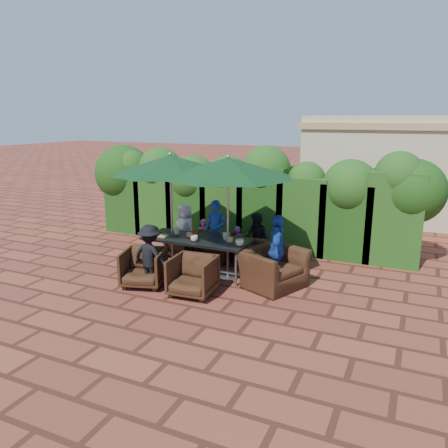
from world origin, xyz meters
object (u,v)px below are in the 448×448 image
at_px(chair_far_mid, 218,243).
at_px(chair_far_right, 259,248).
at_px(dining_table, 197,242).
at_px(chair_end_right, 273,262).
at_px(umbrella_right, 228,168).
at_px(chair_near_right, 193,274).
at_px(chair_near_left, 144,266).
at_px(umbrella_left, 170,165).
at_px(chair_far_left, 184,242).

bearing_deg(chair_far_mid, chair_far_right, -167.88).
distance_m(dining_table, chair_far_mid, 1.03).
bearing_deg(chair_end_right, chair_far_mid, 80.16).
xyz_separation_m(umbrella_right, chair_near_right, (-0.22, -1.06, -1.82)).
distance_m(chair_far_mid, chair_near_left, 2.13).
height_order(umbrella_left, umbrella_right, same).
xyz_separation_m(chair_near_left, chair_end_right, (2.26, 0.97, 0.09)).
relative_size(umbrella_right, chair_near_right, 3.27).
xyz_separation_m(chair_far_mid, chair_far_right, (0.96, 0.06, -0.03)).
xyz_separation_m(chair_far_left, chair_far_right, (1.77, 0.20, 0.01)).
xyz_separation_m(chair_far_left, chair_near_left, (0.19, -1.90, 0.04)).
height_order(chair_near_right, chair_end_right, chair_end_right).
bearing_deg(umbrella_right, chair_far_left, 150.08).
bearing_deg(chair_near_left, chair_end_right, 6.60).
xyz_separation_m(chair_far_right, chair_end_right, (0.68, -1.13, 0.12)).
relative_size(chair_far_left, chair_end_right, 0.63).
distance_m(chair_far_right, chair_end_right, 1.32).
height_order(umbrella_left, chair_near_left, umbrella_left).
bearing_deg(chair_near_right, chair_far_right, 72.16).
xyz_separation_m(dining_table, chair_near_left, (-0.62, -1.04, -0.28)).
relative_size(chair_far_right, chair_near_left, 0.92).
bearing_deg(dining_table, chair_near_right, -66.65).
height_order(chair_far_left, chair_far_right, chair_far_right).
bearing_deg(dining_table, umbrella_right, 0.74).
relative_size(chair_far_right, chair_near_right, 0.92).
bearing_deg(chair_near_right, chair_far_mid, 98.03).
distance_m(umbrella_right, chair_near_left, 2.47).
bearing_deg(chair_far_mid, umbrella_left, 63.83).
height_order(dining_table, umbrella_left, umbrella_left).
distance_m(chair_far_left, chair_end_right, 2.62).
bearing_deg(chair_far_left, umbrella_left, 117.02).
relative_size(chair_far_mid, chair_near_left, 1.00).
xyz_separation_m(chair_far_mid, chair_near_right, (0.44, -2.04, 0.00)).
xyz_separation_m(chair_far_mid, chair_end_right, (1.63, -1.06, 0.09)).
height_order(chair_far_mid, chair_far_right, chair_far_mid).
distance_m(umbrella_left, chair_far_mid, 2.14).
relative_size(umbrella_right, chair_far_right, 3.56).
bearing_deg(chair_near_left, chair_far_right, 36.33).
xyz_separation_m(chair_far_right, chair_near_left, (-1.58, -2.10, 0.03)).
relative_size(umbrella_right, chair_near_left, 3.29).
xyz_separation_m(umbrella_left, chair_end_right, (2.27, -0.13, -1.73)).
bearing_deg(dining_table, chair_end_right, -2.39).
bearing_deg(umbrella_left, chair_far_mid, 55.56).
height_order(umbrella_right, chair_near_right, umbrella_right).
bearing_deg(chair_far_left, chair_far_right, -159.04).
height_order(chair_far_right, chair_near_right, chair_near_right).
height_order(chair_far_mid, chair_near_left, chair_far_mid).
bearing_deg(umbrella_left, umbrella_right, -2.26).
xyz_separation_m(umbrella_right, chair_far_left, (-1.48, 0.85, -1.86)).
height_order(dining_table, chair_far_mid, chair_far_mid).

